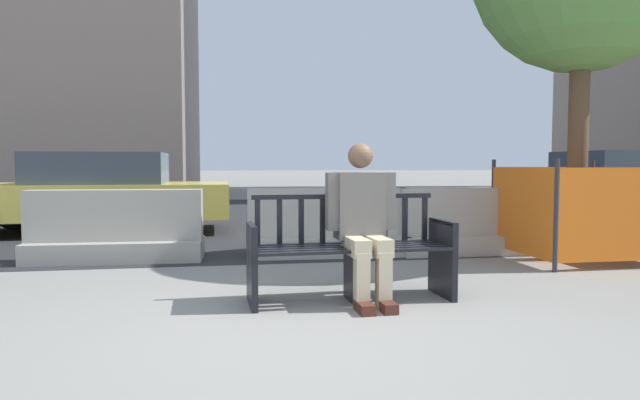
{
  "coord_description": "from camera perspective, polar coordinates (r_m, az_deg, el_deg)",
  "views": [
    {
      "loc": [
        -0.39,
        -3.74,
        1.14
      ],
      "look_at": [
        0.66,
        2.36,
        0.75
      ],
      "focal_mm": 32.0,
      "sensor_mm": 36.0,
      "label": 1
    }
  ],
  "objects": [
    {
      "name": "ground_plane",
      "position": [
        3.93,
        -3.71,
        -13.28
      ],
      "size": [
        200.0,
        200.0,
        0.0
      ],
      "primitive_type": "plane",
      "color": "gray"
    },
    {
      "name": "street_asphalt",
      "position": [
        12.49,
        -7.94,
        -1.64
      ],
      "size": [
        120.0,
        12.0,
        0.01
      ],
      "primitive_type": "cube",
      "color": "#28282B",
      "rests_on": "ground"
    },
    {
      "name": "street_bench",
      "position": [
        4.79,
        3.0,
        -5.32
      ],
      "size": [
        1.71,
        0.59,
        0.88
      ],
      "color": "black",
      "rests_on": "ground"
    },
    {
      "name": "seated_person",
      "position": [
        4.73,
        4.3,
        -1.86
      ],
      "size": [
        0.58,
        0.73,
        1.31
      ],
      "color": "#66605B",
      "rests_on": "ground"
    },
    {
      "name": "jersey_barrier_centre",
      "position": [
        7.13,
        0.81,
        -2.83
      ],
      "size": [
        2.02,
        0.76,
        0.84
      ],
      "color": "#ADA89E",
      "rests_on": "ground"
    },
    {
      "name": "jersey_barrier_left",
      "position": [
        7.15,
        -19.71,
        -3.02
      ],
      "size": [
        2.02,
        0.76,
        0.84
      ],
      "color": "#9E998E",
      "rests_on": "ground"
    },
    {
      "name": "jersey_barrier_right",
      "position": [
        7.59,
        15.14,
        -2.56
      ],
      "size": [
        2.01,
        0.7,
        0.84
      ],
      "color": "#ADA89E",
      "rests_on": "ground"
    },
    {
      "name": "construction_fence",
      "position": [
        7.45,
        24.23,
        -0.87
      ],
      "size": [
        1.46,
        1.46,
        1.2
      ],
      "color": "#2D2D33",
      "rests_on": "ground"
    },
    {
      "name": "car_taxi_near",
      "position": [
        10.13,
        -21.87,
        0.66
      ],
      "size": [
        4.56,
        1.95,
        1.33
      ],
      "color": "#DBC64C",
      "rests_on": "ground"
    },
    {
      "name": "car_sedan_mid",
      "position": [
        11.97,
        28.71,
        0.98
      ],
      "size": [
        4.5,
        2.01,
        1.37
      ],
      "color": "navy",
      "rests_on": "ground"
    }
  ]
}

